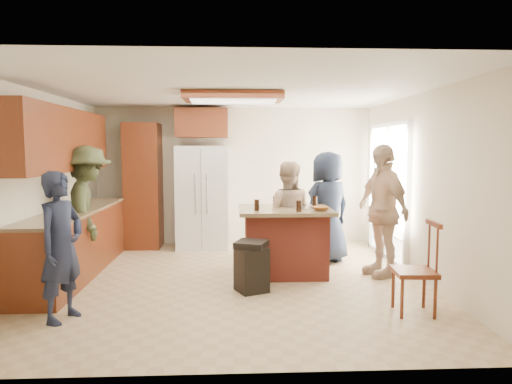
{
  "coord_description": "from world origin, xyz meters",
  "views": [
    {
      "loc": [
        0.01,
        -5.93,
        1.76
      ],
      "look_at": [
        0.31,
        0.44,
        1.15
      ],
      "focal_mm": 32.0,
      "sensor_mm": 36.0,
      "label": 1
    }
  ],
  "objects_px": {
    "person_behind_left": "(287,215)",
    "trash_bin": "(251,266)",
    "spindle_chair": "(416,272)",
    "kitchen_island": "(285,240)",
    "person_front_left": "(61,246)",
    "person_behind_right": "(328,207)",
    "person_side_right": "(382,210)",
    "refrigerator": "(203,197)",
    "person_counter": "(88,210)"
  },
  "relations": [
    {
      "from": "person_behind_left",
      "to": "trash_bin",
      "type": "bearing_deg",
      "value": 73.85
    },
    {
      "from": "trash_bin",
      "to": "spindle_chair",
      "type": "xyz_separation_m",
      "value": [
        1.72,
        -0.83,
        0.13
      ]
    },
    {
      "from": "kitchen_island",
      "to": "person_front_left",
      "type": "bearing_deg",
      "value": -146.76
    },
    {
      "from": "person_behind_right",
      "to": "person_side_right",
      "type": "relative_size",
      "value": 0.94
    },
    {
      "from": "person_behind_left",
      "to": "person_behind_right",
      "type": "relative_size",
      "value": 0.92
    },
    {
      "from": "person_behind_right",
      "to": "trash_bin",
      "type": "distance_m",
      "value": 1.94
    },
    {
      "from": "person_behind_left",
      "to": "refrigerator",
      "type": "height_order",
      "value": "refrigerator"
    },
    {
      "from": "person_behind_right",
      "to": "spindle_chair",
      "type": "relative_size",
      "value": 1.72
    },
    {
      "from": "person_front_left",
      "to": "person_behind_right",
      "type": "relative_size",
      "value": 0.9
    },
    {
      "from": "person_behind_left",
      "to": "spindle_chair",
      "type": "relative_size",
      "value": 1.58
    },
    {
      "from": "person_counter",
      "to": "kitchen_island",
      "type": "xyz_separation_m",
      "value": [
        2.76,
        -0.16,
        -0.43
      ]
    },
    {
      "from": "refrigerator",
      "to": "kitchen_island",
      "type": "xyz_separation_m",
      "value": [
        1.26,
        -1.78,
        -0.43
      ]
    },
    {
      "from": "person_behind_left",
      "to": "trash_bin",
      "type": "relative_size",
      "value": 2.5
    },
    {
      "from": "person_front_left",
      "to": "trash_bin",
      "type": "relative_size",
      "value": 2.44
    },
    {
      "from": "trash_bin",
      "to": "person_counter",
      "type": "bearing_deg",
      "value": 157.65
    },
    {
      "from": "person_behind_right",
      "to": "person_counter",
      "type": "xyz_separation_m",
      "value": [
        -3.49,
        -0.48,
        0.04
      ]
    },
    {
      "from": "trash_bin",
      "to": "spindle_chair",
      "type": "relative_size",
      "value": 0.63
    },
    {
      "from": "person_behind_right",
      "to": "person_side_right",
      "type": "bearing_deg",
      "value": 96.77
    },
    {
      "from": "person_front_left",
      "to": "kitchen_island",
      "type": "relative_size",
      "value": 1.2
    },
    {
      "from": "person_front_left",
      "to": "refrigerator",
      "type": "bearing_deg",
      "value": 0.93
    },
    {
      "from": "person_behind_right",
      "to": "person_counter",
      "type": "distance_m",
      "value": 3.52
    },
    {
      "from": "person_counter",
      "to": "refrigerator",
      "type": "relative_size",
      "value": 1.0
    },
    {
      "from": "person_behind_left",
      "to": "refrigerator",
      "type": "xyz_separation_m",
      "value": [
        -1.33,
        1.44,
        0.11
      ]
    },
    {
      "from": "person_side_right",
      "to": "person_counter",
      "type": "relative_size",
      "value": 1.01
    },
    {
      "from": "person_front_left",
      "to": "person_side_right",
      "type": "bearing_deg",
      "value": -48.32
    },
    {
      "from": "person_front_left",
      "to": "person_counter",
      "type": "height_order",
      "value": "person_counter"
    },
    {
      "from": "person_counter",
      "to": "spindle_chair",
      "type": "height_order",
      "value": "person_counter"
    },
    {
      "from": "kitchen_island",
      "to": "spindle_chair",
      "type": "bearing_deg",
      "value": -52.64
    },
    {
      "from": "person_behind_right",
      "to": "refrigerator",
      "type": "bearing_deg",
      "value": -60.65
    },
    {
      "from": "person_behind_left",
      "to": "spindle_chair",
      "type": "bearing_deg",
      "value": 131.42
    },
    {
      "from": "kitchen_island",
      "to": "person_side_right",
      "type": "bearing_deg",
      "value": -6.16
    },
    {
      "from": "person_behind_left",
      "to": "person_counter",
      "type": "relative_size",
      "value": 0.87
    },
    {
      "from": "person_behind_left",
      "to": "trash_bin",
      "type": "distance_m",
      "value": 1.34
    },
    {
      "from": "person_behind_left",
      "to": "person_counter",
      "type": "height_order",
      "value": "person_counter"
    },
    {
      "from": "person_side_right",
      "to": "refrigerator",
      "type": "distance_m",
      "value": 3.22
    },
    {
      "from": "person_behind_right",
      "to": "kitchen_island",
      "type": "relative_size",
      "value": 1.34
    },
    {
      "from": "person_behind_left",
      "to": "person_counter",
      "type": "xyz_separation_m",
      "value": [
        -2.82,
        -0.19,
        0.11
      ]
    },
    {
      "from": "person_counter",
      "to": "spindle_chair",
      "type": "relative_size",
      "value": 1.81
    },
    {
      "from": "person_behind_left",
      "to": "spindle_chair",
      "type": "distance_m",
      "value": 2.29
    },
    {
      "from": "spindle_chair",
      "to": "trash_bin",
      "type": "bearing_deg",
      "value": 154.17
    },
    {
      "from": "trash_bin",
      "to": "person_behind_right",
      "type": "bearing_deg",
      "value": 48.87
    },
    {
      "from": "person_front_left",
      "to": "person_behind_right",
      "type": "bearing_deg",
      "value": -34.42
    },
    {
      "from": "person_front_left",
      "to": "spindle_chair",
      "type": "bearing_deg",
      "value": -69.41
    },
    {
      "from": "person_front_left",
      "to": "person_side_right",
      "type": "relative_size",
      "value": 0.84
    },
    {
      "from": "refrigerator",
      "to": "spindle_chair",
      "type": "xyz_separation_m",
      "value": [
        2.49,
        -3.39,
        -0.45
      ]
    },
    {
      "from": "person_side_right",
      "to": "spindle_chair",
      "type": "bearing_deg",
      "value": -19.49
    },
    {
      "from": "refrigerator",
      "to": "trash_bin",
      "type": "xyz_separation_m",
      "value": [
        0.77,
        -2.55,
        -0.58
      ]
    },
    {
      "from": "person_front_left",
      "to": "person_counter",
      "type": "bearing_deg",
      "value": 29.72
    },
    {
      "from": "person_behind_left",
      "to": "kitchen_island",
      "type": "bearing_deg",
      "value": 89.56
    },
    {
      "from": "person_behind_right",
      "to": "kitchen_island",
      "type": "distance_m",
      "value": 1.04
    }
  ]
}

